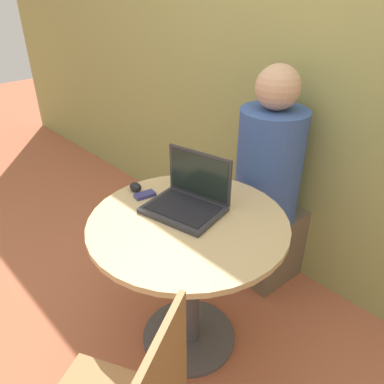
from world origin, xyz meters
TOP-DOWN VIEW (x-y plane):
  - ground_plane at (0.00, 0.00)m, footprint 12.00×12.00m
  - back_wall at (0.00, 0.84)m, footprint 7.00×0.05m
  - round_table at (0.00, 0.00)m, footprint 0.82×0.82m
  - laptop at (-0.07, 0.06)m, footprint 0.35×0.30m
  - cell_phone at (-0.27, -0.01)m, footprint 0.07×0.10m
  - computer_mouse at (-0.35, -0.01)m, footprint 0.07×0.05m
  - person_seated at (-0.05, 0.66)m, footprint 0.35×0.53m

SIDE VIEW (x-z plane):
  - ground_plane at x=0.00m, z-range 0.00..0.00m
  - round_table at x=0.00m, z-range 0.16..0.86m
  - person_seated at x=-0.05m, z-range -0.10..1.13m
  - cell_phone at x=-0.27m, z-range 0.70..0.72m
  - computer_mouse at x=-0.35m, z-range 0.70..0.74m
  - laptop at x=-0.07m, z-range 0.63..0.87m
  - back_wall at x=0.00m, z-range 0.00..2.60m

